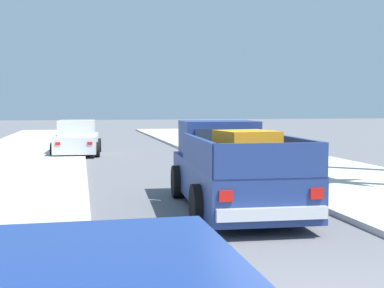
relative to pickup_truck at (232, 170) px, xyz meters
name	(u,v)px	position (x,y,z in m)	size (l,w,h in m)	color
sidewalk_left	(0,176)	(-5.51, 5.77, -0.75)	(5.12, 60.00, 0.12)	beige
sidewalk_right	(303,168)	(4.23, 5.77, -0.75)	(5.12, 60.00, 0.12)	beige
curb_left	(40,175)	(-4.36, 5.77, -0.76)	(0.16, 60.00, 0.10)	silver
curb_right	(270,169)	(3.07, 5.77, -0.76)	(0.16, 60.00, 0.10)	silver
pickup_truck	(232,170)	(0.00, 0.00, 0.00)	(2.43, 5.31, 1.80)	navy
car_left_near	(77,139)	(-3.29, 12.97, -0.09)	(2.21, 4.34, 1.54)	silver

